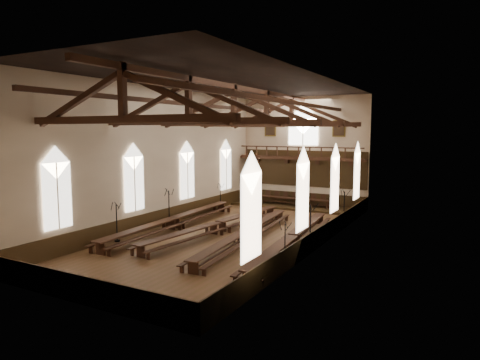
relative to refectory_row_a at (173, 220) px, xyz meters
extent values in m
plane|color=brown|center=(4.65, 0.51, -0.59)|extent=(26.00, 26.00, 0.00)
plane|color=beige|center=(4.65, 13.51, 4.41)|extent=(12.00, 0.00, 12.00)
plane|color=beige|center=(4.65, -12.49, 4.41)|extent=(12.00, 0.00, 12.00)
plane|color=beige|center=(-1.35, 0.51, 4.41)|extent=(0.00, 26.00, 26.00)
plane|color=beige|center=(10.65, 0.51, 4.41)|extent=(0.00, 26.00, 26.00)
plane|color=black|center=(4.65, 0.51, 9.41)|extent=(26.00, 26.00, 0.00)
cube|color=#392511|center=(4.65, 13.47, 0.01)|extent=(11.90, 0.08, 1.20)
cube|color=#392511|center=(4.65, -12.45, 0.01)|extent=(11.90, 0.08, 1.20)
cube|color=#392511|center=(-1.31, 0.51, 0.01)|extent=(0.08, 25.90, 1.20)
cube|color=#392511|center=(10.61, 0.51, 0.01)|extent=(0.08, 25.90, 1.20)
cube|color=white|center=(-1.25, -8.49, 2.81)|extent=(0.05, 1.80, 3.60)
cube|color=white|center=(-1.25, -8.49, 4.61)|extent=(0.05, 1.80, 1.80)
cylinder|color=beige|center=(-1.21, -8.49, 2.81)|extent=(0.08, 0.08, 3.60)
cube|color=white|center=(-1.25, -2.49, 2.81)|extent=(0.05, 1.80, 3.60)
cube|color=white|center=(-1.25, -2.49, 4.61)|extent=(0.05, 1.80, 1.80)
cylinder|color=beige|center=(-1.21, -2.49, 2.81)|extent=(0.08, 0.08, 3.60)
cube|color=white|center=(-1.25, 3.51, 2.81)|extent=(0.05, 1.80, 3.60)
cube|color=white|center=(-1.25, 3.51, 4.61)|extent=(0.05, 1.80, 1.80)
cylinder|color=beige|center=(-1.21, 3.51, 2.81)|extent=(0.08, 0.08, 3.60)
cube|color=white|center=(-1.25, 9.51, 2.81)|extent=(0.05, 1.80, 3.60)
cube|color=white|center=(-1.25, 9.51, 4.61)|extent=(0.05, 1.80, 1.80)
cylinder|color=beige|center=(-1.21, 9.51, 2.81)|extent=(0.08, 0.08, 3.60)
cube|color=white|center=(10.55, -8.49, 2.81)|extent=(0.05, 1.80, 3.60)
cube|color=white|center=(10.55, -8.49, 4.61)|extent=(0.05, 1.80, 1.80)
cylinder|color=beige|center=(10.51, -8.49, 2.81)|extent=(0.08, 0.08, 3.60)
cube|color=white|center=(10.55, -2.49, 2.81)|extent=(0.05, 1.80, 3.60)
cube|color=white|center=(10.55, -2.49, 4.61)|extent=(0.05, 1.80, 1.80)
cylinder|color=beige|center=(10.51, -2.49, 2.81)|extent=(0.08, 0.08, 3.60)
cube|color=white|center=(10.55, 3.51, 2.81)|extent=(0.05, 1.80, 3.60)
cube|color=white|center=(10.55, 3.51, 4.61)|extent=(0.05, 1.80, 1.80)
cylinder|color=beige|center=(10.51, 3.51, 2.81)|extent=(0.08, 0.08, 3.60)
cube|color=white|center=(10.55, 9.51, 2.81)|extent=(0.05, 1.80, 3.60)
cube|color=white|center=(10.55, 9.51, 4.61)|extent=(0.05, 1.80, 1.80)
cylinder|color=beige|center=(10.51, 9.51, 2.81)|extent=(0.08, 0.08, 3.60)
cube|color=white|center=(4.65, 13.41, 6.21)|extent=(2.80, 0.05, 2.40)
cube|color=white|center=(4.65, 13.41, 7.41)|extent=(2.80, 0.05, 2.80)
cylinder|color=beige|center=(4.65, 13.37, 6.21)|extent=(0.10, 0.10, 2.40)
cube|color=#3B1C12|center=(4.65, 12.86, 3.81)|extent=(11.80, 1.20, 0.20)
cube|color=#392511|center=(4.65, 13.45, 2.86)|extent=(11.80, 0.10, 3.30)
cube|color=#3B1C12|center=(4.65, 12.32, 4.86)|extent=(11.60, 0.12, 0.10)
cube|color=#3B1C12|center=(4.65, 12.32, 3.96)|extent=(11.60, 0.12, 0.10)
cube|color=#3B1C12|center=(0.15, 13.26, 3.56)|extent=(0.35, 0.40, 0.50)
cube|color=#3B1C12|center=(3.15, 13.26, 3.56)|extent=(0.35, 0.40, 0.50)
cube|color=#3B1C12|center=(6.15, 13.26, 3.56)|extent=(0.35, 0.40, 0.50)
cube|color=#3B1C12|center=(9.15, 13.26, 3.56)|extent=(0.35, 0.40, 0.50)
cube|color=brown|center=(1.35, 13.42, 6.51)|extent=(1.15, 0.06, 1.45)
cube|color=black|center=(1.35, 13.38, 6.51)|extent=(0.95, 0.04, 1.25)
cube|color=brown|center=(7.95, 13.42, 6.51)|extent=(1.15, 0.06, 1.45)
cube|color=black|center=(7.95, 13.38, 6.51)|extent=(0.95, 0.04, 1.25)
cube|color=#3B1C12|center=(4.65, -9.49, 6.81)|extent=(11.70, 0.35, 0.35)
cube|color=#3B1C12|center=(4.65, -9.49, 8.11)|extent=(0.30, 0.30, 2.40)
cube|color=#3B1C12|center=(1.77, -9.49, 7.71)|extent=(5.44, 0.26, 2.40)
cube|color=#3B1C12|center=(7.53, -9.49, 7.71)|extent=(5.44, 0.26, 2.40)
cube|color=#3B1C12|center=(4.65, -4.49, 6.81)|extent=(11.70, 0.35, 0.35)
cube|color=#3B1C12|center=(4.65, -4.49, 8.11)|extent=(0.30, 0.30, 2.40)
cube|color=#3B1C12|center=(1.77, -4.49, 7.71)|extent=(5.44, 0.26, 2.40)
cube|color=#3B1C12|center=(7.53, -4.49, 7.71)|extent=(5.44, 0.26, 2.40)
cube|color=#3B1C12|center=(4.65, 0.51, 6.81)|extent=(11.70, 0.35, 0.35)
cube|color=#3B1C12|center=(4.65, 0.51, 8.11)|extent=(0.30, 0.30, 2.40)
cube|color=#3B1C12|center=(1.77, 0.51, 7.71)|extent=(5.44, 0.26, 2.40)
cube|color=#3B1C12|center=(7.53, 0.51, 7.71)|extent=(5.44, 0.26, 2.40)
cube|color=#3B1C12|center=(4.65, 5.51, 6.81)|extent=(11.70, 0.35, 0.35)
cube|color=#3B1C12|center=(4.65, 5.51, 8.11)|extent=(0.30, 0.30, 2.40)
cube|color=#3B1C12|center=(1.77, 5.51, 7.71)|extent=(5.44, 0.26, 2.40)
cube|color=#3B1C12|center=(7.53, 5.51, 7.71)|extent=(5.44, 0.26, 2.40)
cube|color=#3B1C12|center=(4.65, 10.51, 6.81)|extent=(11.70, 0.35, 0.35)
cube|color=#3B1C12|center=(4.65, 10.51, 8.11)|extent=(0.30, 0.30, 2.40)
cube|color=#3B1C12|center=(1.77, 10.51, 7.71)|extent=(5.44, 0.26, 2.40)
cube|color=#3B1C12|center=(7.53, 10.51, 7.71)|extent=(5.44, 0.26, 2.40)
cube|color=#3B1C12|center=(1.29, 0.51, 8.11)|extent=(0.25, 25.70, 0.25)
cube|color=#3B1C12|center=(8.01, 0.51, 8.11)|extent=(0.25, 25.70, 0.25)
cube|color=#3B1C12|center=(4.65, 0.51, 9.11)|extent=(0.30, 25.70, 0.30)
cube|color=#3B1C12|center=(0.00, -3.70, 0.18)|extent=(1.14, 7.64, 0.09)
cube|color=#3B1C12|center=(0.00, -7.12, -0.23)|extent=(0.65, 0.12, 0.73)
cube|color=#3B1C12|center=(0.00, -0.28, -0.23)|extent=(0.65, 0.12, 0.73)
cube|color=#3B1C12|center=(0.00, -3.70, -0.32)|extent=(0.42, 6.74, 0.09)
cube|color=#3B1C12|center=(-0.67, -3.73, -0.14)|extent=(0.68, 7.61, 0.07)
cube|color=#3B1C12|center=(-0.67, -7.21, -0.38)|extent=(0.25, 0.09, 0.42)
cube|color=#3B1C12|center=(-0.67, -0.26, -0.38)|extent=(0.25, 0.09, 0.42)
cube|color=#3B1C12|center=(0.67, -3.67, -0.14)|extent=(0.68, 7.61, 0.07)
cube|color=#3B1C12|center=(0.67, -7.14, -0.38)|extent=(0.25, 0.09, 0.42)
cube|color=#3B1C12|center=(0.67, -0.19, -0.38)|extent=(0.25, 0.09, 0.42)
cube|color=#3B1C12|center=(0.00, 3.70, 0.18)|extent=(1.14, 7.64, 0.09)
cube|color=#3B1C12|center=(0.00, 0.28, -0.23)|extent=(0.65, 0.12, 0.73)
cube|color=#3B1C12|center=(0.00, 7.12, -0.23)|extent=(0.65, 0.12, 0.73)
cube|color=#3B1C12|center=(0.00, 3.70, -0.32)|extent=(0.42, 6.74, 0.09)
cube|color=#3B1C12|center=(-0.67, 3.67, -0.14)|extent=(0.68, 7.61, 0.07)
cube|color=#3B1C12|center=(-0.67, 0.19, -0.38)|extent=(0.25, 0.09, 0.42)
cube|color=#3B1C12|center=(-0.67, 7.14, -0.38)|extent=(0.25, 0.09, 0.42)
cube|color=#3B1C12|center=(0.67, 3.73, -0.14)|extent=(0.68, 7.61, 0.07)
cube|color=#3B1C12|center=(0.67, 0.26, -0.38)|extent=(0.25, 0.09, 0.42)
cube|color=#3B1C12|center=(0.67, 7.21, -0.38)|extent=(0.25, 0.09, 0.42)
cube|color=#3B1C12|center=(3.47, -3.23, 0.13)|extent=(1.46, 7.22, 0.08)
cube|color=#3B1C12|center=(3.47, -6.46, -0.25)|extent=(0.62, 0.14, 0.69)
cube|color=#3B1C12|center=(3.47, 0.00, -0.25)|extent=(0.62, 0.14, 0.69)
cube|color=#3B1C12|center=(3.47, -3.23, -0.34)|extent=(0.74, 6.33, 0.08)
cube|color=#3B1C12|center=(2.83, -3.16, -0.16)|extent=(1.03, 7.17, 0.06)
cube|color=#3B1C12|center=(2.83, -6.45, -0.39)|extent=(0.24, 0.10, 0.40)
cube|color=#3B1C12|center=(2.83, 0.12, -0.39)|extent=(0.24, 0.10, 0.40)
cube|color=#3B1C12|center=(4.10, -3.29, -0.16)|extent=(1.03, 7.17, 0.06)
cube|color=#3B1C12|center=(4.10, -6.58, -0.39)|extent=(0.24, 0.10, 0.40)
cube|color=#3B1C12|center=(4.10, -0.01, -0.39)|extent=(0.24, 0.10, 0.40)
cube|color=#3B1C12|center=(3.47, 4.17, 0.13)|extent=(1.46, 7.22, 0.08)
cube|color=#3B1C12|center=(3.47, 0.94, -0.25)|extent=(0.62, 0.14, 0.69)
cube|color=#3B1C12|center=(3.47, 7.40, -0.25)|extent=(0.62, 0.14, 0.69)
cube|color=#3B1C12|center=(3.47, 4.17, -0.34)|extent=(0.74, 6.33, 0.08)
cube|color=#3B1C12|center=(2.83, 4.24, -0.16)|extent=(1.03, 7.17, 0.06)
cube|color=#3B1C12|center=(2.83, 0.95, -0.39)|extent=(0.24, 0.10, 0.40)
cube|color=#3B1C12|center=(2.83, 7.52, -0.39)|extent=(0.24, 0.10, 0.40)
cube|color=#3B1C12|center=(4.10, 4.11, -0.16)|extent=(1.03, 7.17, 0.06)
cube|color=#3B1C12|center=(4.10, 0.82, -0.39)|extent=(0.24, 0.10, 0.40)
cube|color=#3B1C12|center=(4.10, 7.39, -0.39)|extent=(0.24, 0.10, 0.40)
cube|color=#3B1C12|center=(6.10, -4.27, 0.10)|extent=(1.38, 6.88, 0.08)
cube|color=#3B1C12|center=(6.10, -7.35, -0.27)|extent=(0.59, 0.14, 0.66)
cube|color=#3B1C12|center=(6.10, -1.19, -0.27)|extent=(0.59, 0.14, 0.66)
cube|color=#3B1C12|center=(6.10, -4.27, -0.35)|extent=(0.69, 6.04, 0.08)
cube|color=#3B1C12|center=(5.50, -4.33, -0.18)|extent=(0.97, 6.84, 0.06)
cube|color=#3B1C12|center=(5.50, -7.46, -0.40)|extent=(0.22, 0.09, 0.38)
cube|color=#3B1C12|center=(5.50, -1.20, -0.40)|extent=(0.22, 0.09, 0.38)
cube|color=#3B1C12|center=(6.70, -4.21, -0.18)|extent=(0.97, 6.84, 0.06)
cube|color=#3B1C12|center=(6.70, -7.34, -0.40)|extent=(0.22, 0.09, 0.38)
cube|color=#3B1C12|center=(6.70, -1.08, -0.40)|extent=(0.22, 0.09, 0.38)
cube|color=#3B1C12|center=(6.10, 3.13, 0.10)|extent=(1.38, 6.88, 0.08)
cube|color=#3B1C12|center=(6.10, 0.05, -0.27)|extent=(0.59, 0.14, 0.66)
cube|color=#3B1C12|center=(6.10, 6.21, -0.27)|extent=(0.59, 0.14, 0.66)
cube|color=#3B1C12|center=(6.10, 3.13, -0.35)|extent=(0.69, 6.04, 0.08)
cube|color=#3B1C12|center=(5.50, 3.07, -0.18)|extent=(0.97, 6.84, 0.06)
cube|color=#3B1C12|center=(5.50, -0.06, -0.40)|extent=(0.22, 0.09, 0.38)
cube|color=#3B1C12|center=(5.50, 6.20, -0.40)|extent=(0.22, 0.09, 0.38)
cube|color=#3B1C12|center=(6.70, 3.19, -0.18)|extent=(0.97, 6.84, 0.06)
cube|color=#3B1C12|center=(6.70, 0.06, -0.40)|extent=(0.22, 0.09, 0.38)
cube|color=#3B1C12|center=(6.70, 6.32, -0.40)|extent=(0.22, 0.09, 0.38)
cube|color=#3B1C12|center=(9.21, -4.20, 0.13)|extent=(1.36, 7.17, 0.08)
cube|color=#3B1C12|center=(9.21, -7.41, -0.25)|extent=(0.61, 0.14, 0.68)
cube|color=#3B1C12|center=(9.21, -0.99, -0.25)|extent=(0.61, 0.14, 0.68)
cube|color=#3B1C12|center=(9.21, -4.20, -0.34)|extent=(0.66, 6.30, 0.08)
cube|color=#3B1C12|center=(8.58, -4.26, -0.17)|extent=(0.94, 7.13, 0.06)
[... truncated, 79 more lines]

